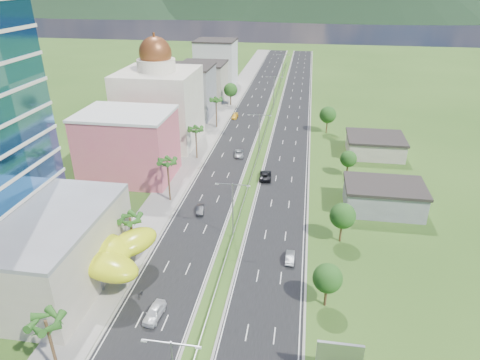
% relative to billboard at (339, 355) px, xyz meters
% --- Properties ---
extents(ground, '(500.00, 500.00, 0.00)m').
position_rel_billboard_xyz_m(ground, '(-17.00, 18.00, -4.42)').
color(ground, '#2D5119').
rests_on(ground, ground).
extents(road_left, '(11.00, 260.00, 0.04)m').
position_rel_billboard_xyz_m(road_left, '(-24.50, 108.00, -4.40)').
color(road_left, black).
rests_on(road_left, ground).
extents(road_right, '(11.00, 260.00, 0.04)m').
position_rel_billboard_xyz_m(road_right, '(-9.50, 108.00, -4.40)').
color(road_right, black).
rests_on(road_right, ground).
extents(sidewalk_left, '(7.00, 260.00, 0.12)m').
position_rel_billboard_xyz_m(sidewalk_left, '(-34.00, 108.00, -4.36)').
color(sidewalk_left, gray).
rests_on(sidewalk_left, ground).
extents(median_guardrail, '(0.10, 216.06, 0.76)m').
position_rel_billboard_xyz_m(median_guardrail, '(-17.00, 89.99, -3.80)').
color(median_guardrail, gray).
rests_on(median_guardrail, ground).
extents(streetlight_median_b, '(6.04, 0.25, 11.00)m').
position_rel_billboard_xyz_m(streetlight_median_b, '(-17.00, 28.00, 2.33)').
color(streetlight_median_b, gray).
rests_on(streetlight_median_b, ground).
extents(streetlight_median_c, '(6.04, 0.25, 11.00)m').
position_rel_billboard_xyz_m(streetlight_median_c, '(-17.00, 68.00, 2.33)').
color(streetlight_median_c, gray).
rests_on(streetlight_median_c, ground).
extents(streetlight_median_d, '(6.04, 0.25, 11.00)m').
position_rel_billboard_xyz_m(streetlight_median_d, '(-17.00, 113.00, 2.33)').
color(streetlight_median_d, gray).
rests_on(streetlight_median_d, ground).
extents(streetlight_median_e, '(6.04, 0.25, 11.00)m').
position_rel_billboard_xyz_m(streetlight_median_e, '(-17.00, 158.00, 2.33)').
color(streetlight_median_e, gray).
rests_on(streetlight_median_e, ground).
extents(mall_podium, '(30.00, 24.00, 11.00)m').
position_rel_billboard_xyz_m(mall_podium, '(-49.00, 12.00, 1.08)').
color(mall_podium, '#A69E89').
rests_on(mall_podium, ground).
extents(lime_canopy, '(18.00, 15.00, 7.40)m').
position_rel_billboard_xyz_m(lime_canopy, '(-37.00, 14.00, 0.57)').
color(lime_canopy, '#CAD714').
rests_on(lime_canopy, ground).
extents(pink_shophouse, '(20.00, 15.00, 15.00)m').
position_rel_billboard_xyz_m(pink_shophouse, '(-45.00, 50.00, 3.08)').
color(pink_shophouse, '#D65870').
rests_on(pink_shophouse, ground).
extents(domed_building, '(20.00, 20.00, 28.70)m').
position_rel_billboard_xyz_m(domed_building, '(-45.00, 73.00, 6.93)').
color(domed_building, beige).
rests_on(domed_building, ground).
extents(midrise_grey, '(16.00, 15.00, 16.00)m').
position_rel_billboard_xyz_m(midrise_grey, '(-44.00, 98.00, 3.58)').
color(midrise_grey, gray).
rests_on(midrise_grey, ground).
extents(midrise_beige, '(16.00, 15.00, 13.00)m').
position_rel_billboard_xyz_m(midrise_beige, '(-44.00, 120.00, 2.08)').
color(midrise_beige, '#A69E89').
rests_on(midrise_beige, ground).
extents(midrise_white, '(16.00, 15.00, 18.00)m').
position_rel_billboard_xyz_m(midrise_white, '(-44.00, 143.00, 4.58)').
color(midrise_white, silver).
rests_on(midrise_white, ground).
extents(billboard, '(5.20, 0.35, 6.20)m').
position_rel_billboard_xyz_m(billboard, '(0.00, 0.00, 0.00)').
color(billboard, gray).
rests_on(billboard, ground).
extents(shed_near, '(15.00, 10.00, 5.00)m').
position_rel_billboard_xyz_m(shed_near, '(11.00, 43.00, -1.92)').
color(shed_near, gray).
rests_on(shed_near, ground).
extents(shed_far, '(14.00, 12.00, 4.40)m').
position_rel_billboard_xyz_m(shed_far, '(13.00, 73.00, -2.22)').
color(shed_far, '#A69E89').
rests_on(shed_far, ground).
extents(palm_tree_a, '(3.60, 3.60, 9.10)m').
position_rel_billboard_xyz_m(palm_tree_a, '(-32.50, -4.00, 3.60)').
color(palm_tree_a, '#47301C').
rests_on(palm_tree_a, ground).
extents(palm_tree_b, '(3.60, 3.60, 8.10)m').
position_rel_billboard_xyz_m(palm_tree_b, '(-32.50, 20.00, 2.64)').
color(palm_tree_b, '#47301C').
rests_on(palm_tree_b, ground).
extents(palm_tree_c, '(3.60, 3.60, 9.60)m').
position_rel_billboard_xyz_m(palm_tree_c, '(-32.50, 40.00, 4.08)').
color(palm_tree_c, '#47301C').
rests_on(palm_tree_c, ground).
extents(palm_tree_d, '(3.60, 3.60, 8.60)m').
position_rel_billboard_xyz_m(palm_tree_d, '(-32.50, 63.00, 3.12)').
color(palm_tree_d, '#47301C').
rests_on(palm_tree_d, ground).
extents(palm_tree_e, '(3.60, 3.60, 9.40)m').
position_rel_billboard_xyz_m(palm_tree_e, '(-32.50, 88.00, 3.89)').
color(palm_tree_e, '#47301C').
rests_on(palm_tree_e, ground).
extents(leafy_tree_lfar, '(4.90, 4.90, 8.05)m').
position_rel_billboard_xyz_m(leafy_tree_lfar, '(-32.50, 113.00, 1.16)').
color(leafy_tree_lfar, '#47301C').
rests_on(leafy_tree_lfar, ground).
extents(leafy_tree_ra, '(4.20, 4.20, 6.90)m').
position_rel_billboard_xyz_m(leafy_tree_ra, '(-1.00, 13.00, 0.35)').
color(leafy_tree_ra, '#47301C').
rests_on(leafy_tree_ra, ground).
extents(leafy_tree_rb, '(4.55, 4.55, 7.47)m').
position_rel_billboard_xyz_m(leafy_tree_rb, '(2.00, 30.00, 0.76)').
color(leafy_tree_rb, '#47301C').
rests_on(leafy_tree_rb, ground).
extents(leafy_tree_rc, '(3.85, 3.85, 6.33)m').
position_rel_billboard_xyz_m(leafy_tree_rc, '(5.00, 58.00, -0.05)').
color(leafy_tree_rc, '#47301C').
rests_on(leafy_tree_rc, ground).
extents(leafy_tree_rd, '(4.90, 4.90, 8.05)m').
position_rel_billboard_xyz_m(leafy_tree_rd, '(1.00, 88.00, 1.16)').
color(leafy_tree_rd, '#47301C').
rests_on(leafy_tree_rd, ground).
extents(mountain_ridge, '(860.00, 140.00, 90.00)m').
position_rel_billboard_xyz_m(mountain_ridge, '(43.00, 468.00, -4.42)').
color(mountain_ridge, black).
rests_on(mountain_ridge, ground).
extents(car_white_near_left, '(2.37, 4.98, 1.64)m').
position_rel_billboard_xyz_m(car_white_near_left, '(-24.41, 6.83, -3.56)').
color(car_white_near_left, white).
rests_on(car_white_near_left, road_left).
extents(car_dark_left, '(2.01, 4.13, 1.30)m').
position_rel_billboard_xyz_m(car_dark_left, '(-24.99, 35.97, -3.73)').
color(car_dark_left, black).
rests_on(car_dark_left, road_left).
extents(car_silver_mid_left, '(2.94, 5.21, 1.37)m').
position_rel_billboard_xyz_m(car_silver_mid_left, '(-21.95, 65.98, -3.69)').
color(car_silver_mid_left, '#95979C').
rests_on(car_silver_mid_left, road_left).
extents(car_yellow_far_left, '(1.84, 4.50, 1.30)m').
position_rel_billboard_xyz_m(car_yellow_far_left, '(-28.46, 97.96, -3.73)').
color(car_yellow_far_left, yellow).
rests_on(car_yellow_far_left, road_left).
extents(car_silver_right, '(1.48, 4.11, 1.35)m').
position_rel_billboard_xyz_m(car_silver_right, '(-6.50, 22.79, -3.71)').
color(car_silver_right, '#9B9EA2').
rests_on(car_silver_right, road_right).
extents(car_dark_far_right, '(3.13, 6.08, 1.64)m').
position_rel_billboard_xyz_m(car_dark_far_right, '(-13.80, 53.54, -3.56)').
color(car_dark_far_right, black).
rests_on(car_dark_far_right, road_right).
extents(motorcycle, '(0.58, 1.79, 1.14)m').
position_rel_billboard_xyz_m(motorcycle, '(-27.87, 10.52, -3.81)').
color(motorcycle, black).
rests_on(motorcycle, road_left).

